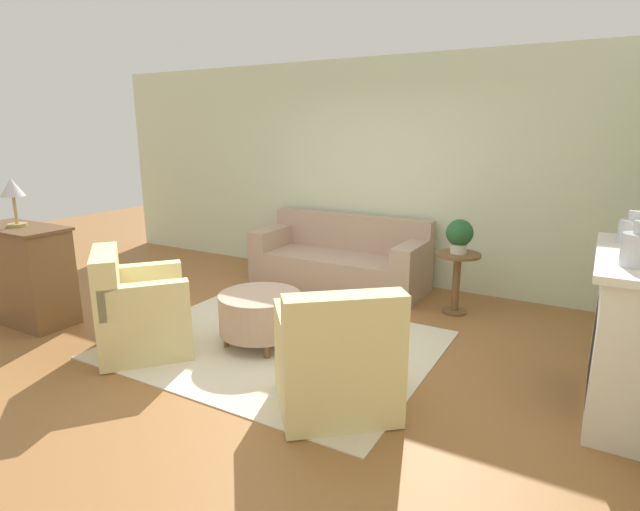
{
  "coord_description": "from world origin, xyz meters",
  "views": [
    {
      "loc": [
        2.46,
        -3.52,
        1.93
      ],
      "look_at": [
        0.15,
        0.55,
        0.75
      ],
      "focal_mm": 28.0,
      "sensor_mm": 36.0,
      "label": 1
    }
  ],
  "objects_px": {
    "armchair_right": "(337,362)",
    "potted_plant_on_side_table": "(459,235)",
    "ottoman_table": "(260,313)",
    "side_table": "(457,273)",
    "couch": "(341,261)",
    "armchair_left": "(137,312)",
    "vase_mantel_far": "(638,249)",
    "table_lamp": "(12,191)",
    "dresser": "(25,273)",
    "vase_mantel_near": "(633,230)"
  },
  "relations": [
    {
      "from": "armchair_right",
      "to": "potted_plant_on_side_table",
      "type": "relative_size",
      "value": 3.0
    },
    {
      "from": "ottoman_table",
      "to": "side_table",
      "type": "xyz_separation_m",
      "value": [
        1.34,
        1.7,
        0.14
      ]
    },
    {
      "from": "couch",
      "to": "armchair_left",
      "type": "xyz_separation_m",
      "value": [
        -0.66,
        -2.65,
        0.05
      ]
    },
    {
      "from": "vase_mantel_far",
      "to": "table_lamp",
      "type": "bearing_deg",
      "value": -171.89
    },
    {
      "from": "ottoman_table",
      "to": "side_table",
      "type": "distance_m",
      "value": 2.17
    },
    {
      "from": "side_table",
      "to": "potted_plant_on_side_table",
      "type": "distance_m",
      "value": 0.42
    },
    {
      "from": "potted_plant_on_side_table",
      "to": "table_lamp",
      "type": "bearing_deg",
      "value": -147.52
    },
    {
      "from": "ottoman_table",
      "to": "side_table",
      "type": "bearing_deg",
      "value": 51.77
    },
    {
      "from": "couch",
      "to": "ottoman_table",
      "type": "bearing_deg",
      "value": -84.17
    },
    {
      "from": "armchair_left",
      "to": "vase_mantel_far",
      "type": "relative_size",
      "value": 3.85
    },
    {
      "from": "couch",
      "to": "table_lamp",
      "type": "relative_size",
      "value": 4.56
    },
    {
      "from": "side_table",
      "to": "potted_plant_on_side_table",
      "type": "bearing_deg",
      "value": -135.0
    },
    {
      "from": "armchair_left",
      "to": "armchair_right",
      "type": "relative_size",
      "value": 1.0
    },
    {
      "from": "dresser",
      "to": "vase_mantel_near",
      "type": "height_order",
      "value": "vase_mantel_near"
    },
    {
      "from": "armchair_left",
      "to": "vase_mantel_near",
      "type": "xyz_separation_m",
      "value": [
        3.68,
        1.44,
        0.85
      ]
    },
    {
      "from": "dresser",
      "to": "vase_mantel_far",
      "type": "xyz_separation_m",
      "value": [
        5.25,
        0.75,
        0.72
      ]
    },
    {
      "from": "couch",
      "to": "vase_mantel_near",
      "type": "bearing_deg",
      "value": -21.85
    },
    {
      "from": "vase_mantel_near",
      "to": "ottoman_table",
      "type": "bearing_deg",
      "value": -164.36
    },
    {
      "from": "side_table",
      "to": "vase_mantel_near",
      "type": "height_order",
      "value": "vase_mantel_near"
    },
    {
      "from": "potted_plant_on_side_table",
      "to": "table_lamp",
      "type": "xyz_separation_m",
      "value": [
        -3.78,
        -2.4,
        0.48
      ]
    },
    {
      "from": "potted_plant_on_side_table",
      "to": "table_lamp",
      "type": "relative_size",
      "value": 0.76
    },
    {
      "from": "couch",
      "to": "ottoman_table",
      "type": "distance_m",
      "value": 2.01
    },
    {
      "from": "armchair_right",
      "to": "ottoman_table",
      "type": "height_order",
      "value": "armchair_right"
    },
    {
      "from": "ottoman_table",
      "to": "vase_mantel_far",
      "type": "distance_m",
      "value": 2.97
    },
    {
      "from": "armchair_right",
      "to": "vase_mantel_far",
      "type": "bearing_deg",
      "value": 22.35
    },
    {
      "from": "armchair_right",
      "to": "side_table",
      "type": "height_order",
      "value": "armchair_right"
    },
    {
      "from": "armchair_left",
      "to": "armchair_right",
      "type": "xyz_separation_m",
      "value": [
        1.99,
        0.0,
        0.0
      ]
    },
    {
      "from": "dresser",
      "to": "ottoman_table",
      "type": "bearing_deg",
      "value": 16.06
    },
    {
      "from": "vase_mantel_near",
      "to": "potted_plant_on_side_table",
      "type": "height_order",
      "value": "vase_mantel_near"
    },
    {
      "from": "side_table",
      "to": "table_lamp",
      "type": "distance_m",
      "value": 4.57
    },
    {
      "from": "vase_mantel_near",
      "to": "table_lamp",
      "type": "distance_m",
      "value": 5.46
    },
    {
      "from": "couch",
      "to": "armchair_left",
      "type": "height_order",
      "value": "armchair_left"
    },
    {
      "from": "armchair_left",
      "to": "vase_mantel_near",
      "type": "height_order",
      "value": "vase_mantel_near"
    },
    {
      "from": "ottoman_table",
      "to": "dresser",
      "type": "distance_m",
      "value": 2.54
    },
    {
      "from": "dresser",
      "to": "table_lamp",
      "type": "height_order",
      "value": "table_lamp"
    },
    {
      "from": "vase_mantel_near",
      "to": "table_lamp",
      "type": "relative_size",
      "value": 0.5
    },
    {
      "from": "ottoman_table",
      "to": "couch",
      "type": "bearing_deg",
      "value": 95.83
    },
    {
      "from": "ottoman_table",
      "to": "potted_plant_on_side_table",
      "type": "xyz_separation_m",
      "value": [
        1.34,
        1.7,
        0.56
      ]
    },
    {
      "from": "couch",
      "to": "dresser",
      "type": "distance_m",
      "value": 3.51
    },
    {
      "from": "armchair_right",
      "to": "table_lamp",
      "type": "xyz_separation_m",
      "value": [
        -3.56,
        -0.05,
        0.98
      ]
    },
    {
      "from": "couch",
      "to": "ottoman_table",
      "type": "xyz_separation_m",
      "value": [
        0.2,
        -2.0,
        -0.01
      ]
    },
    {
      "from": "ottoman_table",
      "to": "armchair_left",
      "type": "bearing_deg",
      "value": -143.13
    },
    {
      "from": "side_table",
      "to": "vase_mantel_far",
      "type": "distance_m",
      "value": 2.35
    },
    {
      "from": "couch",
      "to": "armchair_right",
      "type": "height_order",
      "value": "armchair_right"
    },
    {
      "from": "vase_mantel_far",
      "to": "armchair_left",
      "type": "bearing_deg",
      "value": -169.32
    },
    {
      "from": "dresser",
      "to": "potted_plant_on_side_table",
      "type": "relative_size",
      "value": 2.95
    },
    {
      "from": "armchair_right",
      "to": "ottoman_table",
      "type": "relative_size",
      "value": 1.45
    },
    {
      "from": "dresser",
      "to": "table_lamp",
      "type": "xyz_separation_m",
      "value": [
        -0.0,
        -0.0,
        0.83
      ]
    },
    {
      "from": "armchair_right",
      "to": "vase_mantel_far",
      "type": "xyz_separation_m",
      "value": [
        1.69,
        0.69,
        0.86
      ]
    },
    {
      "from": "armchair_left",
      "to": "side_table",
      "type": "xyz_separation_m",
      "value": [
        2.2,
        2.35,
        0.08
      ]
    }
  ]
}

